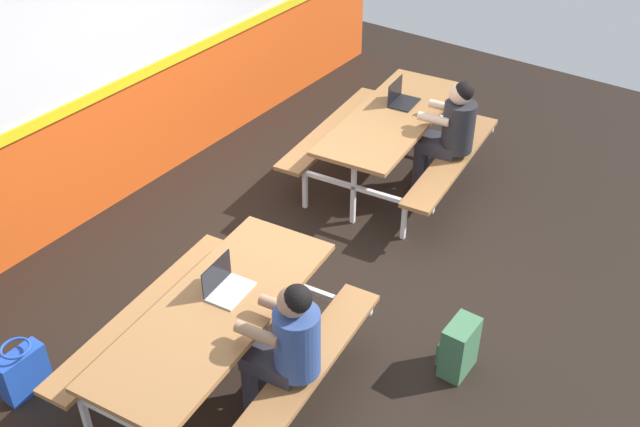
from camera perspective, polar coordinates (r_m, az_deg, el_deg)
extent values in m
cube|color=black|center=(6.50, 0.21, -4.11)|extent=(10.00, 10.00, 0.02)
cube|color=#E55119|center=(7.48, -14.04, 5.71)|extent=(8.00, 0.12, 1.10)
cube|color=yellow|center=(7.16, -14.37, 9.73)|extent=(8.00, 0.03, 0.10)
cube|color=#9E6B3D|center=(5.07, -7.92, -7.29)|extent=(2.05, 0.97, 0.04)
cube|color=#9E6B3D|center=(5.01, -1.59, -12.17)|extent=(1.90, 0.50, 0.04)
cube|color=#9E6B3D|center=(5.58, -13.04, -7.22)|extent=(1.90, 0.50, 0.04)
cube|color=white|center=(5.30, -17.32, -14.55)|extent=(0.04, 0.04, 0.41)
cube|color=white|center=(5.80, -3.01, -5.27)|extent=(0.04, 0.04, 0.70)
cube|color=white|center=(5.78, -3.03, -4.97)|extent=(0.22, 1.54, 0.04)
cube|color=white|center=(5.71, 1.43, -7.98)|extent=(0.04, 0.04, 0.41)
cube|color=white|center=(6.12, -7.06, -4.77)|extent=(0.04, 0.04, 0.41)
cube|color=#9E6B3D|center=(7.26, 5.52, 7.27)|extent=(2.05, 0.97, 0.04)
cube|color=#9E6B3D|center=(7.22, 9.99, 4.02)|extent=(1.90, 0.50, 0.04)
cube|color=#9E6B3D|center=(7.64, 1.03, 6.47)|extent=(1.90, 0.50, 0.04)
cube|color=white|center=(6.82, 2.55, 1.74)|extent=(0.04, 0.04, 0.70)
cube|color=white|center=(6.80, 2.56, 2.02)|extent=(0.22, 1.54, 0.04)
cube|color=white|center=(6.74, 6.39, -0.45)|extent=(0.04, 0.04, 0.41)
cube|color=white|center=(7.10, -1.14, 1.86)|extent=(0.04, 0.04, 0.41)
cube|color=white|center=(8.10, 7.74, 7.30)|extent=(0.04, 0.04, 0.70)
cube|color=white|center=(8.08, 7.76, 7.55)|extent=(0.22, 1.54, 0.04)
cube|color=white|center=(8.03, 11.01, 5.50)|extent=(0.04, 0.04, 0.41)
cube|color=white|center=(8.34, 4.41, 7.26)|extent=(0.04, 0.04, 0.41)
cylinder|color=#2D2D38|center=(5.23, -5.31, -13.14)|extent=(0.11, 0.11, 0.45)
cylinder|color=#2D2D38|center=(5.32, -4.23, -11.88)|extent=(0.11, 0.11, 0.45)
cube|color=#2D2D38|center=(5.01, -3.43, -10.96)|extent=(0.34, 0.41, 0.12)
cylinder|color=#334C8C|center=(4.77, -1.76, -9.71)|extent=(0.30, 0.30, 0.48)
cylinder|color=#A57A5B|center=(4.70, -4.78, -9.08)|extent=(0.11, 0.31, 0.08)
cylinder|color=#A57A5B|center=(4.87, -2.99, -7.07)|extent=(0.11, 0.31, 0.08)
sphere|color=#A57A5B|center=(4.55, -2.05, -6.69)|extent=(0.20, 0.20, 0.20)
sphere|color=black|center=(4.51, -1.73, -6.48)|extent=(0.18, 0.18, 0.18)
cylinder|color=#2D2D38|center=(7.40, 7.44, 3.25)|extent=(0.11, 0.11, 0.45)
cylinder|color=#2D2D38|center=(7.54, 7.97, 3.88)|extent=(0.11, 0.11, 0.45)
cube|color=#2D2D38|center=(7.28, 8.99, 5.16)|extent=(0.34, 0.41, 0.12)
cylinder|color=#26262B|center=(7.12, 10.45, 6.47)|extent=(0.30, 0.30, 0.48)
cylinder|color=beige|center=(7.01, 8.60, 7.09)|extent=(0.11, 0.31, 0.08)
cylinder|color=beige|center=(7.24, 9.42, 7.99)|extent=(0.11, 0.31, 0.08)
sphere|color=beige|center=(6.97, 10.58, 8.88)|extent=(0.20, 0.20, 0.20)
sphere|color=black|center=(6.95, 10.85, 9.08)|extent=(0.18, 0.18, 0.18)
cube|color=silver|center=(5.15, -6.79, -5.89)|extent=(0.34, 0.26, 0.01)
cube|color=black|center=(5.13, -7.85, -4.56)|extent=(0.32, 0.04, 0.21)
cube|color=black|center=(7.48, 6.40, 8.32)|extent=(0.34, 0.26, 0.01)
cube|color=black|center=(7.46, 5.71, 9.27)|extent=(0.32, 0.04, 0.21)
cube|color=#3F724C|center=(5.57, 10.52, -9.95)|extent=(0.30, 0.18, 0.44)
cube|color=#3F724C|center=(5.64, 9.44, -9.99)|extent=(0.21, 0.04, 0.19)
cube|color=#1E47B2|center=(5.75, -21.55, -11.15)|extent=(0.34, 0.14, 0.36)
torus|color=#1E47B2|center=(5.59, -22.08, -9.44)|extent=(0.21, 0.21, 0.02)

